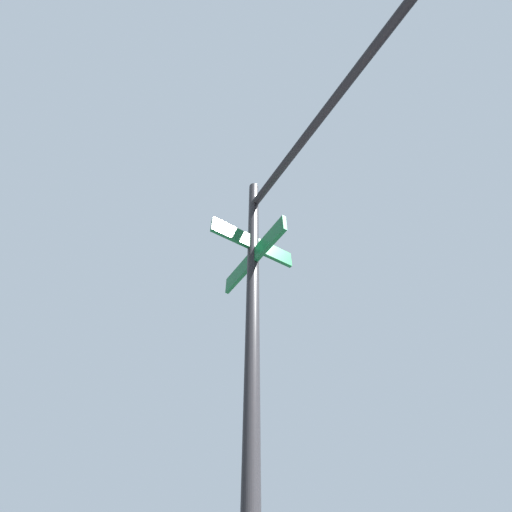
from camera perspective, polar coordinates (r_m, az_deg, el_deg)
name	(u,v)px	position (r m, az deg, el deg)	size (l,w,h in m)	color
traffic_signal_near	(350,166)	(2.49, 16.79, 15.43)	(2.04, 3.14, 5.20)	black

